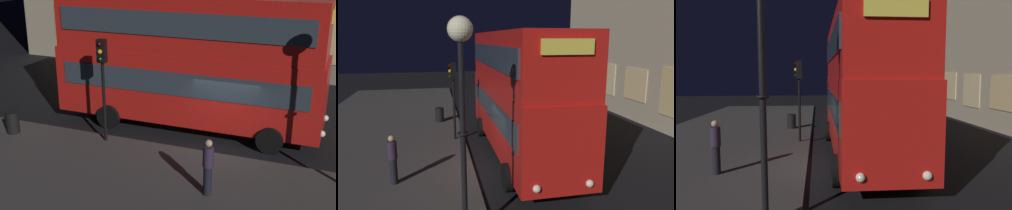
{
  "view_description": "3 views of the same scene",
  "coord_description": "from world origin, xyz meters",
  "views": [
    {
      "loc": [
        4.03,
        -15.5,
        7.17
      ],
      "look_at": [
        -2.2,
        -0.08,
        1.4
      ],
      "focal_mm": 49.4,
      "sensor_mm": 36.0,
      "label": 1
    },
    {
      "loc": [
        11.85,
        -2.19,
        5.17
      ],
      "look_at": [
        -3.0,
        1.04,
        2.03
      ],
      "focal_mm": 34.77,
      "sensor_mm": 36.0,
      "label": 2
    },
    {
      "loc": [
        10.76,
        -0.46,
        3.35
      ],
      "look_at": [
        -4.14,
        0.8,
        1.89
      ],
      "focal_mm": 33.25,
      "sensor_mm": 36.0,
      "label": 3
    }
  ],
  "objects": [
    {
      "name": "ground_plane",
      "position": [
        0.0,
        0.0,
        0.0
      ],
      "size": [
        80.0,
        80.0,
        0.0
      ],
      "primitive_type": "plane",
      "color": "black"
    },
    {
      "name": "pedestrian",
      "position": [
        0.56,
        -3.77,
        1.04
      ],
      "size": [
        0.32,
        0.32,
        1.77
      ],
      "rotation": [
        0.0,
        0.0,
        0.65
      ],
      "color": "black",
      "rests_on": "sidewalk_slab"
    },
    {
      "name": "sidewalk_slab",
      "position": [
        0.0,
        -5.26,
        0.06
      ],
      "size": [
        44.0,
        8.78,
        0.12
      ],
      "primitive_type": "cube",
      "color": "#423F3D",
      "rests_on": "ground"
    },
    {
      "name": "litter_bin",
      "position": [
        -8.02,
        -2.05,
        0.55
      ],
      "size": [
        0.51,
        0.51,
        0.86
      ],
      "primitive_type": "cylinder",
      "color": "black",
      "rests_on": "sidewalk_slab"
    },
    {
      "name": "double_decker_bus",
      "position": [
        -1.94,
        1.39,
        3.02
      ],
      "size": [
        10.86,
        2.94,
        5.43
      ],
      "rotation": [
        0.0,
        0.0,
        0.0
      ],
      "color": "red",
      "rests_on": "ground"
    },
    {
      "name": "traffic_light_near_kerb",
      "position": [
        -4.24,
        -1.36,
        2.92
      ],
      "size": [
        0.33,
        0.37,
        3.89
      ],
      "rotation": [
        0.0,
        0.0,
        0.06
      ],
      "color": "black",
      "rests_on": "sidewalk_slab"
    },
    {
      "name": "street_lamp",
      "position": [
        4.23,
        -1.6,
        4.47
      ],
      "size": [
        0.59,
        0.59,
        5.55
      ],
      "color": "black",
      "rests_on": "sidewalk_slab"
    }
  ]
}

